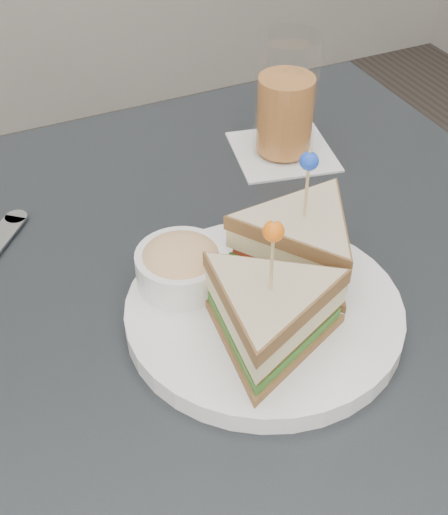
% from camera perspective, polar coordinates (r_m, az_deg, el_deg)
% --- Properties ---
extents(table, '(0.80, 0.80, 0.75)m').
position_cam_1_polar(table, '(0.73, -0.39, -8.27)').
color(table, black).
rests_on(table, ground).
extents(plate_meal, '(0.29, 0.28, 0.15)m').
position_cam_1_polar(plate_meal, '(0.64, 3.72, -2.10)').
color(plate_meal, white).
rests_on(plate_meal, table).
extents(drink_set, '(0.14, 0.14, 0.15)m').
position_cam_1_polar(drink_set, '(0.86, 4.92, 12.07)').
color(drink_set, white).
rests_on(drink_set, table).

